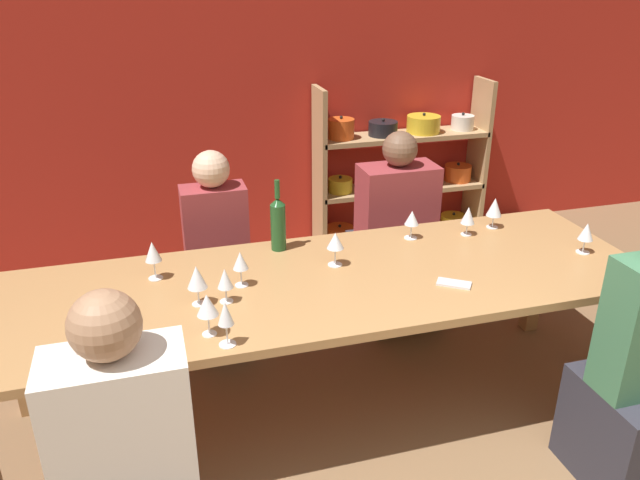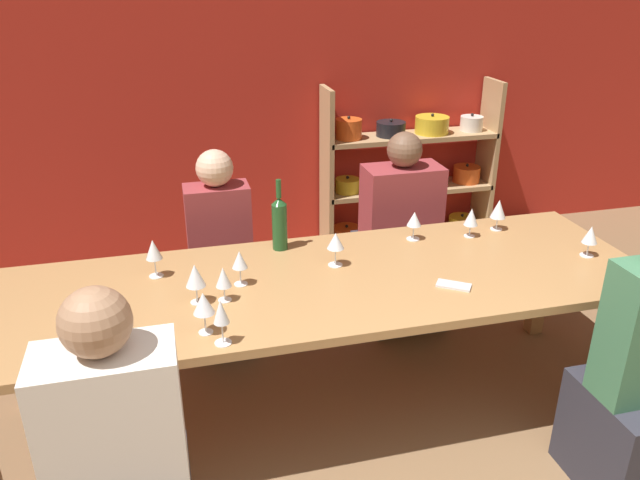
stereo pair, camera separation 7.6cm
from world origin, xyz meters
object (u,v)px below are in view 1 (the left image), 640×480
person_far_a (394,252)px  wine_glass_empty_b (468,216)px  shelf_unit (401,177)px  wine_glass_empty_c (240,261)px  wine_glass_red_b (153,253)px  wine_glass_red_d (226,315)px  wine_glass_empty_d (495,207)px  person_near_a (634,388)px  wine_glass_white_b (412,219)px  wine_bottle_green (278,223)px  wine_glass_white_c (225,280)px  wine_glass_white_a (586,233)px  person_far_b (219,274)px  wine_glass_empty_a (207,305)px  cell_phone (454,283)px  wine_glass_red_a (197,278)px  dining_table (326,292)px  wine_glass_red_c (335,242)px

person_far_a → wine_glass_empty_b: bearing=107.6°
shelf_unit → person_far_a: shelf_unit is taller
wine_glass_empty_c → wine_glass_red_b: size_ratio=0.90×
shelf_unit → wine_glass_red_d: shelf_unit is taller
wine_glass_empty_d → person_near_a: (0.06, -1.09, -0.40)m
wine_glass_white_b → person_near_a: 1.27m
shelf_unit → wine_glass_empty_d: size_ratio=8.04×
wine_bottle_green → wine_glass_white_c: bearing=-125.6°
person_far_a → wine_glass_red_b: bearing=22.7°
wine_glass_white_a → wine_glass_white_c: 1.77m
wine_glass_empty_d → person_far_b: bearing=161.6°
shelf_unit → wine_glass_empty_a: shelf_unit is taller
wine_glass_empty_b → cell_phone: wine_glass_empty_b is taller
cell_phone → person_near_a: 0.84m
wine_glass_white_a → wine_bottle_green: bearing=162.3°
wine_bottle_green → person_far_a: size_ratio=0.31×
wine_glass_white_a → wine_glass_empty_c: size_ratio=0.95×
wine_glass_red_a → wine_glass_empty_d: wine_glass_red_a is taller
cell_phone → person_far_a: bearing=81.5°
wine_glass_empty_b → wine_glass_empty_c: size_ratio=0.95×
person_far_b → wine_glass_red_a: bearing=78.5°
wine_glass_red_a → person_near_a: person_near_a is taller
wine_glass_white_c → person_far_a: size_ratio=0.13×
wine_glass_white_a → wine_glass_empty_d: 0.49m
shelf_unit → wine_glass_white_b: bearing=-111.6°
wine_glass_red_a → cell_phone: 1.13m
dining_table → person_far_b: size_ratio=2.59×
shelf_unit → wine_glass_red_a: bearing=-131.8°
shelf_unit → wine_glass_red_c: shelf_unit is taller
wine_glass_white_a → wine_glass_empty_c: wine_glass_empty_c is taller
cell_phone → person_near_a: bearing=-44.3°
wine_glass_empty_a → wine_glass_red_d: (0.06, -0.09, 0.00)m
wine_glass_red_a → wine_glass_white_b: (1.14, 0.39, -0.02)m
wine_glass_white_b → wine_glass_red_d: (-1.07, -0.73, 0.02)m
shelf_unit → dining_table: size_ratio=0.45×
cell_phone → wine_glass_red_d: bearing=-169.1°
person_far_b → wine_glass_empty_d: bearing=161.6°
wine_glass_red_a → person_far_a: size_ratio=0.15×
wine_glass_empty_c → wine_glass_empty_d: bearing=11.4°
wine_glass_white_c → person_far_a: 1.53m
wine_glass_white_a → wine_glass_red_c: 1.24m
person_near_a → wine_glass_white_b: bearing=116.7°
cell_phone → wine_glass_white_c: bearing=172.8°
wine_bottle_green → wine_glass_red_d: 0.87m
wine_glass_empty_a → shelf_unit: bearing=51.8°
wine_glass_white_c → person_far_b: bearing=85.8°
wine_glass_white_a → person_far_a: (-0.62, 0.90, -0.43)m
dining_table → wine_glass_empty_a: (-0.57, -0.32, 0.20)m
wine_glass_white_c → cell_phone: wine_glass_white_c is taller
wine_glass_empty_a → wine_glass_white_c: size_ratio=1.13×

